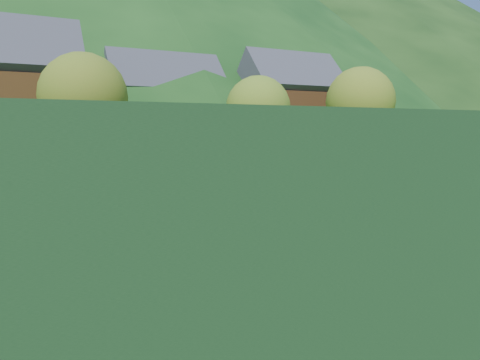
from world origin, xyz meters
name	(u,v)px	position (x,y,z in m)	size (l,w,h in m)	color
ground	(260,207)	(0.00, 0.00, 0.00)	(400.00, 400.00, 0.00)	#2A5119
clay_court	(260,206)	(0.00, 0.00, 0.01)	(40.00, 24.00, 0.02)	#AF4F1C
mountain_far_right	(280,23)	(90.00, 150.00, 47.50)	(260.00, 260.00, 95.00)	black
coach	(177,196)	(-3.67, -1.52, 0.87)	(0.62, 0.41, 1.70)	#1B4BB1
student_a	(250,179)	(0.80, 2.45, 0.72)	(0.68, 0.53, 1.39)	orange
student_b	(340,174)	(5.40, 2.15, 0.77)	(0.87, 0.36, 1.49)	orange
student_c	(344,173)	(5.93, 2.54, 0.73)	(0.69, 0.45, 1.42)	orange
student_d	(380,171)	(8.22, 2.51, 0.74)	(0.93, 0.53, 1.44)	#F45D15
tennis_ball_0	(244,229)	(-2.17, -3.08, 0.05)	(0.07, 0.07, 0.07)	#B1DC24
tennis_ball_1	(328,207)	(2.02, -1.43, 0.05)	(0.07, 0.07, 0.07)	#B1DC24
tennis_ball_3	(299,225)	(-0.51, -3.40, 0.05)	(0.07, 0.07, 0.07)	#B1DC24
tennis_ball_5	(415,224)	(2.73, -4.74, 0.05)	(0.07, 0.07, 0.07)	#B1DC24
tennis_ball_6	(300,214)	(0.41, -2.05, 0.05)	(0.07, 0.07, 0.07)	#B1DC24
tennis_ball_7	(286,228)	(-1.07, -3.56, 0.05)	(0.07, 0.07, 0.07)	#B1DC24
tennis_ball_8	(331,230)	(-0.06, -4.35, 0.05)	(0.07, 0.07, 0.07)	#B1DC24
tennis_ball_9	(99,278)	(-6.45, -5.51, 0.05)	(0.07, 0.07, 0.07)	#B1DC24
tennis_ball_10	(292,303)	(-3.76, -8.13, 0.05)	(0.07, 0.07, 0.07)	#B1DC24
tennis_ball_11	(344,214)	(1.74, -2.69, 0.05)	(0.07, 0.07, 0.07)	#B1DC24
tennis_ball_14	(74,249)	(-6.74, -3.22, 0.05)	(0.07, 0.07, 0.07)	#B1DC24
tennis_ball_15	(344,203)	(3.05, -1.06, 0.05)	(0.07, 0.07, 0.07)	#B1DC24
tennis_ball_16	(371,251)	(-0.50, -6.39, 0.05)	(0.07, 0.07, 0.07)	#B1DC24
court_lines	(260,206)	(0.00, 0.00, 0.02)	(23.83, 11.03, 0.00)	silver
tennis_net	(260,193)	(0.00, 0.00, 0.52)	(0.10, 12.07, 1.10)	black
perimeter_fence	(260,173)	(0.00, 0.00, 1.27)	(40.40, 24.24, 3.00)	black
chalet_left	(0,97)	(-10.00, 30.00, 5.65)	(13.80, 9.93, 12.92)	beige
chalet_mid	(165,109)	(6.00, 34.00, 4.99)	(12.65, 8.82, 11.45)	beige
chalet_right	(289,108)	(20.00, 30.00, 5.26)	(11.50, 8.82, 11.91)	beige
tree_b	(84,97)	(-4.00, 20.00, 5.19)	(6.40, 6.40, 8.40)	#412A1A
tree_c	(258,109)	(10.00, 19.00, 4.54)	(5.60, 5.60, 7.35)	#3F2919
tree_d	(360,101)	(22.00, 20.00, 5.52)	(6.80, 6.80, 8.93)	#3C2818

